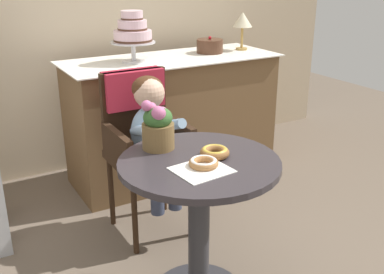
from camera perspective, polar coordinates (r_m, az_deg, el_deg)
The scene contains 11 objects.
cafe_table at distance 2.11m, azimuth 0.87°, elevation -8.16°, with size 0.72×0.72×0.72m.
wicker_chair at distance 2.69m, azimuth -6.33°, elevation 1.34°, with size 0.42×0.45×0.95m.
seated_child at distance 2.54m, azimuth -4.94°, elevation 1.14°, with size 0.27×0.32×0.73m.
paper_napkin at distance 1.92m, azimuth 1.21°, elevation -4.10°, with size 0.22×0.20×0.00m, color white.
donut_front at distance 2.05m, azimuth 2.81°, elevation -1.84°, with size 0.13×0.13×0.04m.
donut_mid at distance 1.95m, azimuth 1.45°, elevation -3.19°, with size 0.13×0.13×0.03m.
flower_vase at distance 2.11m, azimuth -4.24°, elevation 1.42°, with size 0.15×0.15×0.24m.
display_counter at distance 3.42m, azimuth -2.39°, elevation 2.43°, with size 1.56×0.62×0.90m.
tiered_cake_stand at distance 3.16m, azimuth -7.38°, elevation 12.79°, with size 0.30×0.30×0.34m.
round_layer_cake at distance 3.50m, azimuth 2.22°, elevation 11.21°, with size 0.20×0.20×0.12m.
table_lamp at distance 3.63m, azimuth 6.29°, elevation 14.09°, with size 0.15×0.15×0.28m.
Camera 1 is at (-0.95, -1.58, 1.53)m, focal length 42.97 mm.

